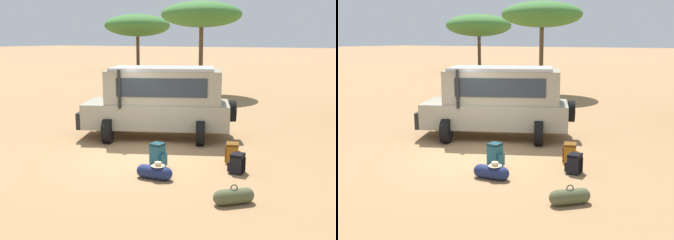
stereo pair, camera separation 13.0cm
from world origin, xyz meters
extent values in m
plane|color=#9E754C|center=(0.00, 0.00, 0.00)|extent=(320.00, 320.00, 0.00)
cube|color=gray|center=(-0.83, 2.35, 0.82)|extent=(5.25, 3.73, 0.84)
cube|color=gray|center=(-0.60, 2.45, 1.79)|extent=(4.22, 3.19, 1.10)
cube|color=#232D38|center=(-1.99, 1.83, 1.74)|extent=(0.69, 1.45, 0.77)
cube|color=#232D38|center=(-0.23, 1.63, 1.84)|extent=(2.70, 1.23, 0.60)
cube|color=#232D38|center=(-0.97, 3.28, 1.84)|extent=(2.70, 1.23, 0.60)
cube|color=#B7B7B7|center=(-0.65, 2.43, 2.39)|extent=(3.83, 2.96, 0.10)
cube|color=black|center=(-3.18, 1.30, 0.65)|extent=(0.80, 1.54, 0.56)
cylinder|color=black|center=(-1.44, 1.02, 1.79)|extent=(0.10, 0.10, 1.25)
cylinder|color=black|center=(-1.82, 0.85, 0.40)|extent=(0.58, 0.84, 0.80)
cylinder|color=black|center=(-2.61, 2.62, 0.40)|extent=(0.58, 0.84, 0.80)
cylinder|color=black|center=(0.95, 2.09, 0.40)|extent=(0.58, 0.84, 0.80)
cylinder|color=black|center=(0.16, 3.86, 0.40)|extent=(0.58, 0.84, 0.80)
cylinder|color=black|center=(1.53, 3.41, 0.97)|extent=(0.50, 0.76, 0.74)
cube|color=black|center=(2.92, 0.11, 0.22)|extent=(0.31, 0.40, 0.44)
cube|color=black|center=(2.73, 0.10, 0.17)|extent=(0.09, 0.30, 0.24)
cube|color=black|center=(2.92, 0.11, 0.47)|extent=(0.32, 0.39, 0.07)
cylinder|color=black|center=(3.08, 0.03, 0.22)|extent=(0.04, 0.04, 0.38)
cylinder|color=black|center=(3.08, 0.21, 0.22)|extent=(0.04, 0.04, 0.38)
cube|color=#235B6B|center=(0.89, -0.48, 0.30)|extent=(0.32, 0.36, 0.59)
cube|color=#235B6B|center=(1.08, -0.49, 0.22)|extent=(0.09, 0.26, 0.33)
cube|color=#13323A|center=(0.89, -0.48, 0.62)|extent=(0.33, 0.35, 0.07)
cylinder|color=#13323A|center=(0.73, -0.40, 0.30)|extent=(0.04, 0.04, 0.50)
cylinder|color=#13323A|center=(0.72, -0.55, 0.30)|extent=(0.04, 0.04, 0.50)
cube|color=#B26619|center=(2.52, 0.80, 0.25)|extent=(0.44, 0.48, 0.51)
cube|color=#B26619|center=(2.70, 0.87, 0.19)|extent=(0.18, 0.31, 0.28)
cube|color=#62380E|center=(2.52, 0.80, 0.54)|extent=(0.44, 0.47, 0.07)
cylinder|color=#62380E|center=(2.32, 0.82, 0.25)|extent=(0.04, 0.04, 0.43)
cylinder|color=#62380E|center=(2.38, 0.65, 0.25)|extent=(0.04, 0.04, 0.43)
cylinder|color=navy|center=(1.29, -1.31, 0.17)|extent=(0.65, 0.40, 0.33)
sphere|color=navy|center=(1.60, -1.27, 0.17)|extent=(0.33, 0.33, 0.33)
sphere|color=navy|center=(0.99, -1.34, 0.17)|extent=(0.33, 0.33, 0.33)
torus|color=#121834|center=(1.29, -1.31, 0.35)|extent=(0.17, 0.04, 0.16)
cylinder|color=beige|center=(1.39, -1.30, 0.34)|extent=(0.34, 0.34, 0.02)
cylinder|color=beige|center=(1.39, -1.30, 0.39)|extent=(0.17, 0.17, 0.09)
cylinder|color=#4C5133|center=(3.51, -1.78, 0.16)|extent=(0.64, 0.64, 0.33)
sphere|color=#4C5133|center=(3.30, -1.98, 0.16)|extent=(0.32, 0.32, 0.32)
sphere|color=#4C5133|center=(3.72, -1.58, 0.16)|extent=(0.32, 0.32, 0.32)
torus|color=#2D301E|center=(3.51, -1.78, 0.35)|extent=(0.13, 0.13, 0.16)
cylinder|color=brown|center=(-18.26, 27.15, 1.92)|extent=(0.35, 0.35, 3.85)
ellipsoid|color=#3D7533|center=(-18.26, 27.15, 4.85)|extent=(6.91, 7.44, 2.35)
cylinder|color=brown|center=(-4.18, 13.11, 2.09)|extent=(0.26, 0.26, 4.18)
ellipsoid|color=#3D7533|center=(-4.18, 13.11, 4.83)|extent=(4.81, 5.12, 1.52)
camera|label=1|loc=(6.10, -9.10, 3.35)|focal=42.00mm
camera|label=2|loc=(6.22, -9.04, 3.35)|focal=42.00mm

